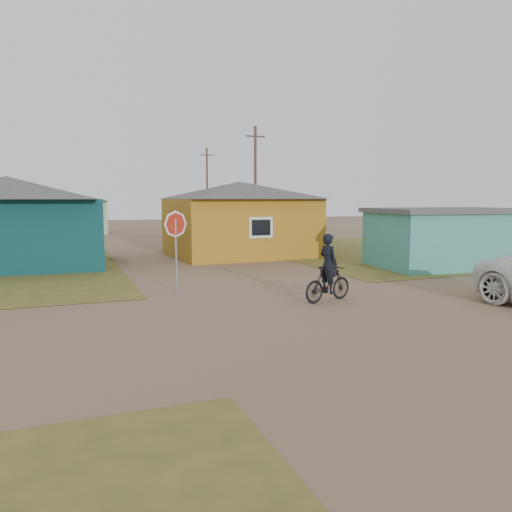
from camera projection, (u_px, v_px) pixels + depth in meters
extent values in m
plane|color=#81644A|center=(329.00, 317.00, 12.81)|extent=(120.00, 120.00, 0.00)
cube|color=olive|center=(426.00, 249.00, 29.89)|extent=(20.00, 18.00, 0.00)
cube|color=#093034|center=(9.00, 233.00, 22.07)|extent=(8.40, 6.54, 3.00)
pyramid|color=#3F4042|center=(7.00, 188.00, 21.83)|extent=(8.93, 7.08, 1.00)
cube|color=#AE761A|center=(240.00, 227.00, 26.50)|extent=(7.21, 6.24, 3.00)
pyramid|color=#3F4042|center=(240.00, 190.00, 26.27)|extent=(7.72, 6.76, 0.90)
cube|color=silver|center=(261.00, 228.00, 23.67)|extent=(1.20, 0.06, 1.00)
cube|color=black|center=(261.00, 228.00, 23.65)|extent=(0.95, 0.04, 0.75)
cube|color=teal|center=(445.00, 240.00, 22.11)|extent=(6.39, 4.61, 2.40)
cube|color=#3F4042|center=(446.00, 210.00, 21.96)|extent=(6.71, 4.93, 0.20)
cube|color=#9DA68F|center=(66.00, 217.00, 41.95)|extent=(6.49, 5.60, 2.80)
pyramid|color=#3F4042|center=(65.00, 196.00, 41.74)|extent=(7.04, 6.15, 0.80)
cube|color=tan|center=(225.00, 213.00, 53.27)|extent=(6.41, 5.50, 2.80)
pyramid|color=#3F4042|center=(225.00, 196.00, 53.06)|extent=(6.95, 6.05, 0.80)
cylinder|color=#4C3B2E|center=(255.00, 184.00, 35.05)|extent=(0.20, 0.20, 8.00)
cube|color=#4C3B2E|center=(255.00, 136.00, 34.67)|extent=(1.40, 0.10, 0.10)
cylinder|color=#4C3B2E|center=(207.00, 188.00, 50.22)|extent=(0.20, 0.20, 8.00)
cube|color=#4C3B2E|center=(207.00, 155.00, 49.83)|extent=(1.40, 0.10, 0.10)
cylinder|color=gray|center=(176.00, 256.00, 16.07)|extent=(0.07, 0.07, 2.38)
imported|color=black|center=(328.00, 284.00, 14.73)|extent=(1.85, 0.96, 1.07)
imported|color=black|center=(328.00, 263.00, 14.66)|extent=(0.58, 0.73, 1.76)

